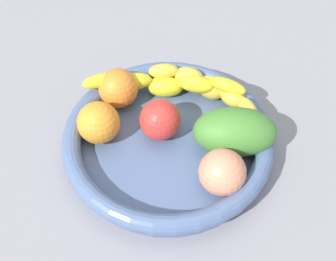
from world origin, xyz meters
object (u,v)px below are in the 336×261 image
(fruit_bowl, at_px, (168,140))
(orange_mid_left, at_px, (118,88))
(peach_blush, at_px, (222,172))
(mango_green, at_px, (235,132))
(orange_front, at_px, (98,123))
(tomato_red, at_px, (160,120))
(banana_draped_left, at_px, (209,87))
(banana_draped_right, at_px, (164,84))

(fruit_bowl, relative_size, orange_mid_left, 4.99)
(peach_blush, bearing_deg, mango_green, 100.86)
(fruit_bowl, xyz_separation_m, peach_blush, (0.10, -0.03, 0.03))
(orange_front, distance_m, tomato_red, 0.09)
(peach_blush, height_order, mango_green, mango_green)
(banana_draped_left, bearing_deg, mango_green, -42.36)
(banana_draped_left, bearing_deg, banana_draped_right, -153.91)
(banana_draped_right, height_order, mango_green, mango_green)
(banana_draped_left, distance_m, orange_front, 0.19)
(fruit_bowl, distance_m, banana_draped_left, 0.12)
(orange_front, bearing_deg, mango_green, 24.08)
(banana_draped_left, distance_m, banana_draped_right, 0.07)
(tomato_red, bearing_deg, banana_draped_right, 115.22)
(tomato_red, xyz_separation_m, peach_blush, (0.12, -0.04, 0.00))
(banana_draped_left, distance_m, mango_green, 0.11)
(orange_mid_left, bearing_deg, tomato_red, -14.39)
(banana_draped_left, relative_size, tomato_red, 3.30)
(fruit_bowl, bearing_deg, orange_front, -157.08)
(banana_draped_right, distance_m, tomato_red, 0.08)
(banana_draped_right, xyz_separation_m, mango_green, (0.14, -0.04, 0.01))
(orange_front, xyz_separation_m, peach_blush, (0.20, 0.01, 0.00))
(banana_draped_right, relative_size, mango_green, 1.93)
(banana_draped_right, xyz_separation_m, orange_front, (-0.05, -0.12, 0.00))
(mango_green, bearing_deg, orange_front, -155.92)
(banana_draped_right, bearing_deg, fruit_bowl, -56.61)
(banana_draped_left, height_order, peach_blush, peach_blush)
(orange_mid_left, xyz_separation_m, mango_green, (0.20, 0.01, 0.00))
(banana_draped_left, height_order, orange_front, orange_front)
(orange_mid_left, bearing_deg, fruit_bowl, -16.89)
(orange_front, relative_size, tomato_red, 1.03)
(orange_mid_left, xyz_separation_m, peach_blush, (0.22, -0.06, 0.00))
(orange_front, relative_size, peach_blush, 0.98)
(banana_draped_left, bearing_deg, orange_front, -125.57)
(orange_front, height_order, mango_green, mango_green)
(banana_draped_right, height_order, orange_front, orange_front)
(tomato_red, bearing_deg, banana_draped_left, 72.32)
(banana_draped_right, bearing_deg, orange_front, -110.06)
(fruit_bowl, relative_size, orange_front, 4.92)
(banana_draped_left, xyz_separation_m, orange_mid_left, (-0.13, -0.08, 0.00))
(orange_mid_left, relative_size, mango_green, 0.52)
(banana_draped_left, xyz_separation_m, mango_green, (0.08, -0.07, 0.01))
(peach_blush, bearing_deg, orange_mid_left, 163.59)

